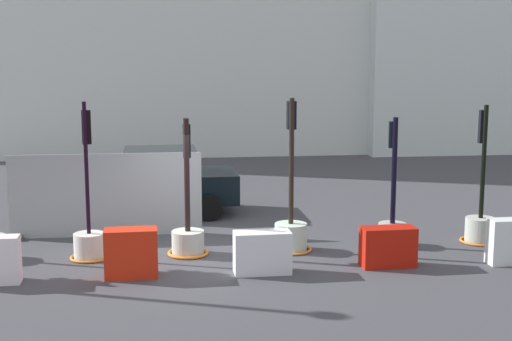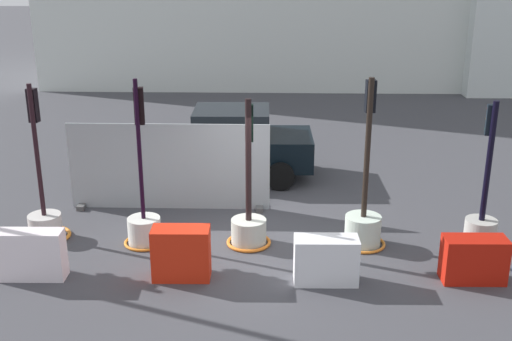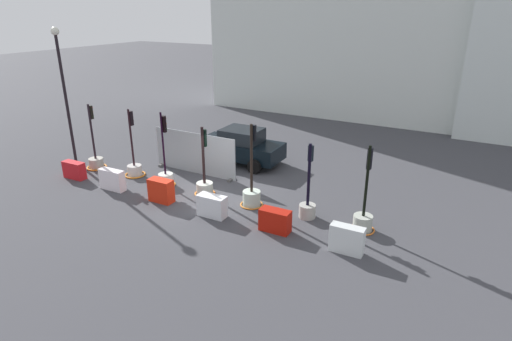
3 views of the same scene
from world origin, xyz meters
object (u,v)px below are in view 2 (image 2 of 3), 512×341
construction_barrier_4 (474,259)px  car_black_sedan (229,144)px  traffic_light_2 (144,218)px  traffic_light_4 (363,219)px  construction_barrier_3 (326,260)px  traffic_light_3 (249,222)px  construction_barrier_1 (31,255)px  traffic_light_1 (44,216)px  traffic_light_5 (482,216)px  construction_barrier_2 (181,253)px

construction_barrier_4 → car_black_sedan: bearing=130.6°
traffic_light_2 → traffic_light_4: 4.17m
construction_barrier_3 → traffic_light_3: bearing=133.0°
construction_barrier_1 → construction_barrier_4: size_ratio=1.09×
traffic_light_3 → construction_barrier_4: 4.08m
traffic_light_1 → construction_barrier_3: 5.58m
traffic_light_3 → construction_barrier_3: bearing=-47.0°
traffic_light_5 → car_black_sedan: 6.33m
traffic_light_1 → traffic_light_2: bearing=-5.7°
traffic_light_1 → traffic_light_3: traffic_light_1 is taller
traffic_light_2 → traffic_light_5: bearing=1.6°
traffic_light_3 → construction_barrier_3: 1.99m
traffic_light_2 → traffic_light_4: size_ratio=0.99×
traffic_light_1 → construction_barrier_2: size_ratio=3.10×
traffic_light_5 → construction_barrier_4: size_ratio=2.63×
traffic_light_5 → traffic_light_2: bearing=-178.4°
traffic_light_2 → car_black_sedan: (1.35, 3.96, 0.32)m
construction_barrier_1 → construction_barrier_4: 7.50m
construction_barrier_3 → car_black_sedan: car_black_sedan is taller
traffic_light_3 → traffic_light_5: bearing=1.9°
traffic_light_3 → construction_barrier_1: bearing=-158.2°
traffic_light_3 → traffic_light_5: (4.42, 0.15, 0.11)m
traffic_light_1 → traffic_light_3: (3.98, -0.16, -0.01)m
construction_barrier_4 → car_black_sedan: (-4.50, 5.26, 0.45)m
traffic_light_1 → car_black_sedan: (3.33, 3.76, 0.38)m
traffic_light_1 → traffic_light_5: 8.40m
traffic_light_2 → car_black_sedan: 4.19m
traffic_light_1 → traffic_light_4: bearing=-1.2°
traffic_light_3 → construction_barrier_3: (1.36, -1.45, -0.05)m
traffic_light_4 → construction_barrier_2: bearing=-156.6°
traffic_light_2 → traffic_light_5: (6.42, 0.18, 0.04)m
traffic_light_3 → car_black_sedan: (-0.65, 3.92, 0.39)m
car_black_sedan → traffic_light_4: bearing=-54.1°
construction_barrier_1 → construction_barrier_2: size_ratio=1.17×
construction_barrier_2 → car_black_sedan: car_black_sedan is taller
construction_barrier_2 → construction_barrier_4: size_ratio=0.93×
construction_barrier_1 → car_black_sedan: 6.18m
traffic_light_3 → construction_barrier_2: size_ratio=2.88×
traffic_light_5 → construction_barrier_4: traffic_light_5 is taller
traffic_light_2 → construction_barrier_4: 5.99m
traffic_light_4 → construction_barrier_4: bearing=-39.1°
construction_barrier_4 → traffic_light_5: bearing=69.0°
traffic_light_5 → construction_barrier_3: bearing=-152.4°
traffic_light_1 → traffic_light_4: 6.15m
traffic_light_5 → car_black_sedan: size_ratio=0.67×
traffic_light_5 → construction_barrier_3: size_ratio=2.58×
traffic_light_2 → car_black_sedan: bearing=71.2°
traffic_light_3 → construction_barrier_4: (3.85, -1.33, -0.06)m
construction_barrier_1 → construction_barrier_3: size_ratio=1.07×
traffic_light_4 → construction_barrier_3: traffic_light_4 is taller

